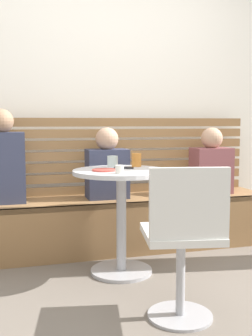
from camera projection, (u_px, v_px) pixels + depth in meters
ground at (164, 309)px, 2.38m from camera, size 8.00×8.00×0.00m
back_wall at (101, 81)px, 3.79m from camera, size 5.20×0.10×2.90m
booth_bench at (113, 223)px, 3.50m from camera, size 2.70×0.52×0.44m
booth_backrest at (106, 155)px, 3.67m from camera, size 2.65×0.04×0.67m
cafe_table at (121, 201)px, 2.91m from camera, size 0.68×0.68×0.74m
white_chair at (184, 238)px, 2.17m from camera, size 0.47×0.47×0.85m
person_adult at (2, 161)px, 3.23m from camera, size 0.34×0.22×0.74m
person_child_left at (211, 165)px, 3.69m from camera, size 0.34×0.22×0.59m
person_child_middle at (107, 167)px, 3.45m from camera, size 0.34×0.22×0.59m
cup_glass_short at (113, 161)px, 3.11m from camera, size 0.08×0.08×0.08m
cup_espresso_small at (120, 169)px, 2.68m from camera, size 0.06×0.06×0.05m
cup_tumbler_orange at (137, 160)px, 3.11m from camera, size 0.07×0.07×0.10m
plate_small at (105, 170)px, 2.83m from camera, size 0.17×0.17×0.01m
phone_on_table at (124, 168)px, 2.99m from camera, size 0.16×0.11×0.01m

